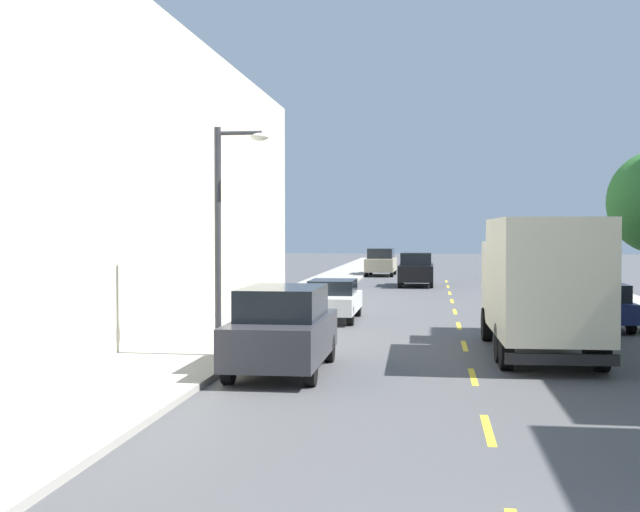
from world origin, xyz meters
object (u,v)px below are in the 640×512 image
Objects in this scene: parked_sedan_white at (332,299)px; parked_wagon_navy at (596,304)px; parked_wagon_teal at (565,290)px; moving_black_sedan at (416,269)px; parked_suv_champagne at (381,262)px; parked_suv_charcoal at (283,329)px; parked_sedan_burgundy at (514,268)px; street_lamp at (225,221)px; delivery_box_truck at (540,280)px; parked_suv_silver at (524,269)px.

parked_sedan_white is 0.95× the size of parked_wagon_navy.
moving_black_sedan is (-6.18, 14.16, 0.18)m from parked_wagon_teal.
parked_suv_champagne is (-8.84, 25.06, 0.18)m from parked_wagon_teal.
parked_sedan_burgundy is (8.65, 37.88, -0.24)m from parked_suv_charcoal.
parked_sedan_white is 11.20m from parked_suv_charcoal.
parked_sedan_burgundy is (10.34, 36.41, -2.69)m from street_lamp.
street_lamp is at bearing -98.17° from moving_black_sedan.
parked_sedan_burgundy is at bearing 85.69° from delivery_box_truck.
moving_black_sedan is (2.62, 18.99, 0.24)m from parked_sedan_white.
street_lamp reaches higher than parked_suv_champagne.
parked_suv_charcoal is (1.69, -1.47, -2.46)m from street_lamp.
parked_wagon_navy is at bearing -89.96° from parked_sedan_burgundy.
street_lamp is at bearing -108.93° from parked_suv_silver.
moving_black_sedan reaches higher than parked_wagon_teal.
street_lamp reaches higher than moving_black_sedan.
parked_suv_charcoal is 13.17m from parked_wagon_navy.
parked_suv_silver and parked_suv_champagne have the same top height.
street_lamp is at bearing 138.93° from parked_suv_charcoal.
delivery_box_truck is 10.20m from parked_sedan_white.
parked_suv_charcoal reaches higher than parked_wagon_navy.
parked_suv_champagne is (-0.05, 29.89, 0.24)m from parked_sedan_white.
parked_suv_charcoal is 1.00× the size of moving_black_sedan.
delivery_box_truck reaches higher than parked_sedan_burgundy.
street_lamp reaches higher than parked_wagon_teal.
parked_sedan_white is at bearing 90.94° from parked_suv_charcoal.
moving_black_sedan reaches higher than parked_wagon_navy.
moving_black_sedan is at bearing 85.39° from parked_suv_charcoal.
parked_suv_champagne is at bearing 99.40° from delivery_box_truck.
street_lamp is 1.18× the size of parked_wagon_teal.
street_lamp is 8.05m from delivery_box_truck.
parked_wagon_navy is at bearing -89.87° from parked_suv_silver.
street_lamp reaches higher than delivery_box_truck.
parked_sedan_white is 22.16m from parked_suv_silver.
parked_suv_charcoal is 1.00× the size of parked_suv_silver.
delivery_box_truck is 6.90m from parked_suv_charcoal.
delivery_box_truck is 27.24m from moving_black_sedan.
street_lamp is 1.16× the size of parked_suv_charcoal.
street_lamp reaches higher than parked_sedan_burgundy.
parked_suv_charcoal is 41.08m from parked_suv_champagne.
parked_suv_champagne reaches higher than parked_sedan_burgundy.
parked_wagon_teal is (2.57, 12.83, -1.15)m from delivery_box_truck.
parked_suv_champagne is at bearing 132.82° from parked_suv_silver.
parked_wagon_navy is 6.10m from parked_wagon_teal.
delivery_box_truck reaches higher than parked_wagon_navy.
parked_suv_charcoal and moving_black_sedan have the same top height.
parked_suv_silver is (10.31, 30.06, -2.46)m from street_lamp.
parked_sedan_burgundy is at bearing 90.04° from parked_wagon_navy.
moving_black_sedan is at bearing -167.74° from parked_suv_silver.
parked_wagon_teal is at bearing 28.79° from parked_sedan_white.
delivery_box_truck is at bearing -82.39° from moving_black_sedan.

